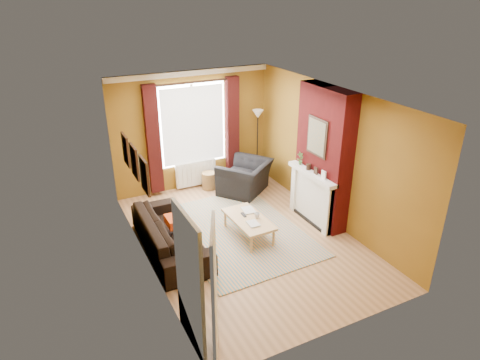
% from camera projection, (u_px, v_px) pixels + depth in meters
% --- Properties ---
extents(ground, '(5.50, 5.50, 0.00)m').
position_uv_depth(ground, '(246.00, 238.00, 8.35)').
color(ground, '#9A6D46').
rests_on(ground, ground).
extents(room_walls, '(3.82, 5.54, 2.83)m').
position_uv_depth(room_walls, '(269.00, 162.00, 8.25)').
color(room_walls, brown).
rests_on(room_walls, ground).
extents(striped_rug, '(2.44, 3.32, 0.02)m').
position_uv_depth(striped_rug, '(237.00, 231.00, 8.57)').
color(striped_rug, teal).
rests_on(striped_rug, ground).
extents(sofa, '(0.95, 2.35, 0.68)m').
position_uv_depth(sofa, '(170.00, 234.00, 7.86)').
color(sofa, black).
rests_on(sofa, ground).
extents(armchair, '(1.54, 1.52, 0.76)m').
position_uv_depth(armchair, '(245.00, 177.00, 10.07)').
color(armchair, black).
rests_on(armchair, ground).
extents(coffee_table, '(0.63, 1.22, 0.40)m').
position_uv_depth(coffee_table, '(248.00, 220.00, 8.28)').
color(coffee_table, '#D9B47D').
rests_on(coffee_table, ground).
extents(wicker_stool, '(0.37, 0.37, 0.42)m').
position_uv_depth(wicker_stool, '(209.00, 181.00, 10.31)').
color(wicker_stool, olive).
rests_on(wicker_stool, ground).
extents(floor_lamp, '(0.30, 0.30, 1.79)m').
position_uv_depth(floor_lamp, '(258.00, 125.00, 10.34)').
color(floor_lamp, black).
rests_on(floor_lamp, ground).
extents(book_a, '(0.22, 0.28, 0.03)m').
position_uv_depth(book_a, '(248.00, 225.00, 8.01)').
color(book_a, '#999999').
rests_on(book_a, coffee_table).
extents(book_b, '(0.26, 0.34, 0.02)m').
position_uv_depth(book_b, '(243.00, 211.00, 8.50)').
color(book_b, '#999999').
rests_on(book_b, coffee_table).
extents(mug, '(0.15, 0.15, 0.10)m').
position_uv_depth(mug, '(257.00, 215.00, 8.26)').
color(mug, '#999999').
rests_on(mug, coffee_table).
extents(tv_remote, '(0.07, 0.18, 0.02)m').
position_uv_depth(tv_remote, '(244.00, 215.00, 8.36)').
color(tv_remote, '#262629').
rests_on(tv_remote, coffee_table).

